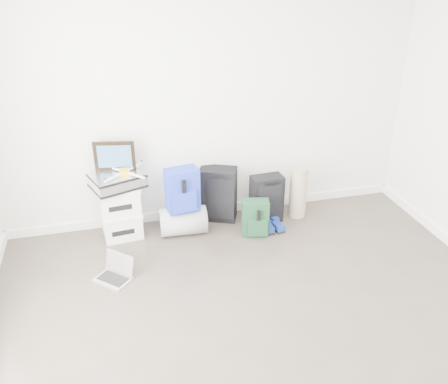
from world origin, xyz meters
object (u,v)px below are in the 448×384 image
object	(u,v)px
large_suitcase	(218,194)
carry_on	(267,199)
laptop	(116,273)
boxes_stack	(121,211)
duffel_bag	(183,221)
briefcase	(117,180)

from	to	relation	value
large_suitcase	carry_on	distance (m)	0.54
large_suitcase	laptop	size ratio (longest dim) A/B	1.59
boxes_stack	laptop	distance (m)	0.78
laptop	boxes_stack	bearing A→B (deg)	124.32
duffel_bag	laptop	xyz separation A→B (m)	(-0.75, -0.62, -0.10)
duffel_bag	laptop	world-z (taller)	duffel_bag
duffel_bag	large_suitcase	xyz separation A→B (m)	(0.44, 0.22, 0.16)
large_suitcase	briefcase	bearing A→B (deg)	-151.22
boxes_stack	carry_on	world-z (taller)	boxes_stack
briefcase	carry_on	world-z (taller)	briefcase
boxes_stack	duffel_bag	size ratio (longest dim) A/B	1.19
laptop	large_suitcase	bearing A→B (deg)	78.14
duffel_bag	laptop	bearing A→B (deg)	-137.04
boxes_stack	carry_on	size ratio (longest dim) A/B	1.07
carry_on	laptop	distance (m)	1.84
large_suitcase	carry_on	bearing A→B (deg)	3.78
briefcase	duffel_bag	world-z (taller)	briefcase
boxes_stack	laptop	world-z (taller)	boxes_stack
boxes_stack	large_suitcase	world-z (taller)	large_suitcase
briefcase	carry_on	xyz separation A→B (m)	(1.59, -0.08, -0.38)
briefcase	carry_on	distance (m)	1.64
briefcase	carry_on	bearing A→B (deg)	-22.64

